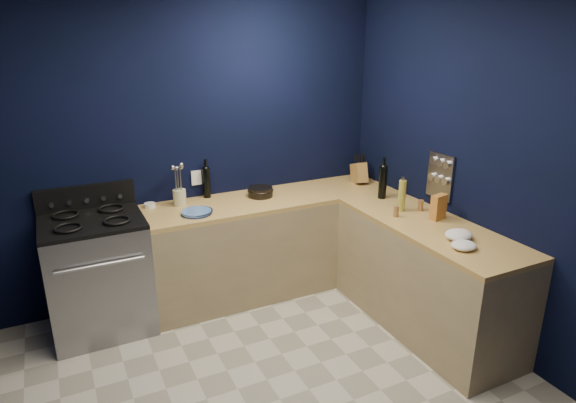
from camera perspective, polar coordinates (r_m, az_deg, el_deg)
floor at (r=3.54m, az=-0.91°, el=-21.98°), size 3.50×3.50×0.02m
wall_back at (r=4.45m, az=-10.79°, el=5.50°), size 3.50×0.02×2.60m
wall_right at (r=3.91m, az=23.03°, el=2.42°), size 0.02×3.50×2.60m
cab_back at (r=4.63m, az=-1.83°, el=-5.01°), size 2.30×0.63×0.86m
top_back at (r=4.47m, az=-1.89°, el=0.27°), size 2.30×0.63×0.04m
cab_right at (r=4.18m, az=15.57°, el=-8.54°), size 0.63×1.67×0.86m
top_right at (r=4.00m, az=16.14°, el=-2.80°), size 0.63×1.67×0.04m
gas_range at (r=4.27m, az=-20.97°, el=-8.08°), size 0.76×0.66×0.92m
oven_door at (r=3.99m, az=-20.46°, el=-10.12°), size 0.59×0.02×0.42m
cooktop at (r=4.09m, az=-21.75°, el=-2.12°), size 0.76×0.66×0.03m
backguard at (r=4.34m, az=-22.29°, el=0.47°), size 0.76×0.06×0.20m
spice_panel at (r=4.28m, az=17.16°, el=2.80°), size 0.02×0.28×0.38m
wall_outlet at (r=4.48m, az=-10.54°, el=2.71°), size 0.09×0.02×0.13m
plate_stack at (r=4.11m, az=-10.52°, el=-1.24°), size 0.27×0.27×0.03m
ramekin at (r=4.35m, az=-15.66°, el=-0.42°), size 0.10×0.10×0.04m
utensil_crock at (r=4.33m, az=-12.39°, el=0.46°), size 0.14×0.14×0.14m
wine_bottle_back at (r=4.47m, az=-9.38°, el=2.15°), size 0.08×0.08×0.27m
lemon_basket at (r=4.47m, az=-3.20°, el=1.12°), size 0.27×0.27×0.09m
knife_block at (r=4.91m, az=8.20°, el=3.25°), size 0.14×0.24×0.24m
wine_bottle_right at (r=4.47m, az=10.87°, el=2.18°), size 0.09×0.09×0.29m
oil_bottle at (r=4.18m, az=13.01°, el=0.66°), size 0.08×0.08×0.26m
spice_jar_near at (r=4.07m, az=12.36°, el=-1.10°), size 0.05×0.05×0.09m
spice_jar_far at (r=4.25m, az=15.05°, el=-0.43°), size 0.05×0.05×0.09m
crouton_bag at (r=4.08m, az=16.98°, el=-0.62°), size 0.15×0.09×0.20m
towel_front at (r=3.75m, az=19.10°, el=-3.66°), size 0.25×0.24×0.07m
towel_end at (r=3.61m, az=19.62°, el=-4.79°), size 0.22×0.21×0.05m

